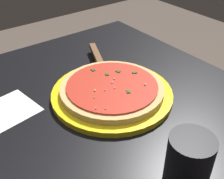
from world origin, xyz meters
TOP-DOWN VIEW (x-y plane):
  - restaurant_table at (0.00, 0.00)m, footprint 0.86×0.73m
  - serving_plate at (0.03, -0.03)m, footprint 0.30×0.30m
  - pizza at (0.03, -0.03)m, footprint 0.26×0.26m
  - pizza_server at (0.17, -0.09)m, footprint 0.22×0.13m
  - cup_tall_drink at (-0.26, 0.03)m, footprint 0.08×0.08m
  - napkin_folded_right at (0.13, 0.20)m, footprint 0.14×0.13m

SIDE VIEW (x-z plane):
  - restaurant_table at x=0.00m, z-range 0.21..0.97m
  - napkin_folded_right at x=0.13m, z-range 0.76..0.76m
  - serving_plate at x=0.03m, z-range 0.76..0.77m
  - pizza_server at x=0.17m, z-range 0.77..0.78m
  - pizza at x=0.03m, z-range 0.77..0.79m
  - cup_tall_drink at x=-0.26m, z-range 0.76..0.86m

